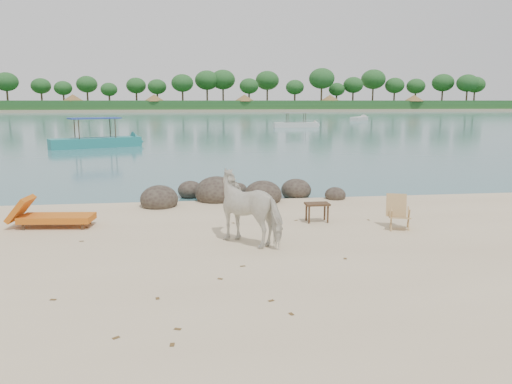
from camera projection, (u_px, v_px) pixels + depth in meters
water at (193, 117)px, 97.23m from camera, size 400.00×400.00×0.00m
far_shore at (191, 109)px, 175.22m from camera, size 420.00×90.00×1.40m
far_scenery at (191, 100)px, 142.19m from camera, size 420.00×18.00×9.50m
boulders at (230, 195)px, 15.38m from camera, size 6.27×2.82×0.99m
cow at (252, 208)px, 10.69m from camera, size 1.89×1.86×1.54m
side_table at (317, 214)px, 12.56m from camera, size 0.60×0.39×0.48m
lounge_chair at (57, 215)px, 12.06m from camera, size 2.21×0.98×0.64m
deck_chair at (400, 214)px, 11.81m from camera, size 0.68×0.71×0.81m
boat_near at (95, 123)px, 33.22m from camera, size 6.64×4.04×3.21m
boat_mid at (296, 115)px, 58.23m from camera, size 5.80×1.36×2.82m
boat_far at (359, 118)px, 78.03m from camera, size 4.69×5.77×0.71m
dead_leaves at (207, 275)px, 8.82m from camera, size 8.66×6.39×0.00m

